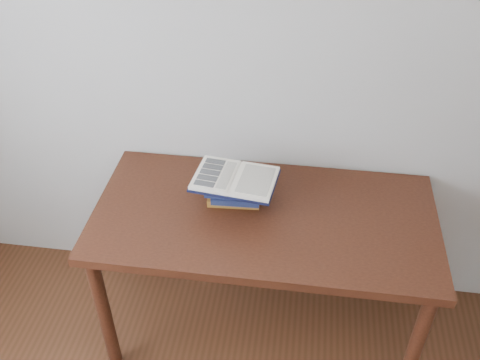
# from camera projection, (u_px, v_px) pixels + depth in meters

# --- Properties ---
(desk) EXTENTS (1.42, 0.71, 0.76)m
(desk) POSITION_uv_depth(u_px,v_px,m) (264.00, 231.00, 2.27)
(desk) COLOR #482112
(desk) RESTS_ON ground
(book_stack) EXTENTS (0.25, 0.21, 0.12)m
(book_stack) POSITION_uv_depth(u_px,v_px,m) (235.00, 188.00, 2.24)
(book_stack) COLOR #AC7927
(book_stack) RESTS_ON desk
(open_book) EXTENTS (0.36, 0.27, 0.03)m
(open_book) POSITION_uv_depth(u_px,v_px,m) (235.00, 179.00, 2.17)
(open_book) COLOR black
(open_book) RESTS_ON book_stack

